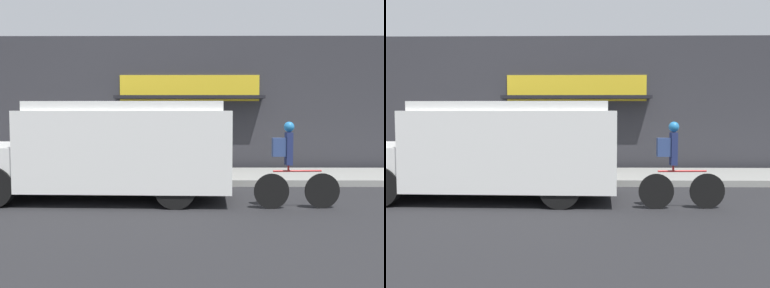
{
  "view_description": "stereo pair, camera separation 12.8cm",
  "coord_description": "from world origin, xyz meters",
  "views": [
    {
      "loc": [
        1.61,
        -11.25,
        1.88
      ],
      "look_at": [
        1.53,
        -0.2,
        1.1
      ],
      "focal_mm": 42.0,
      "sensor_mm": 36.0,
      "label": 1
    },
    {
      "loc": [
        1.74,
        -11.25,
        1.88
      ],
      "look_at": [
        1.53,
        -0.2,
        1.1
      ],
      "focal_mm": 42.0,
      "sensor_mm": 36.0,
      "label": 2
    }
  ],
  "objects": [
    {
      "name": "sidewalk",
      "position": [
        0.0,
        1.32,
        0.08
      ],
      "size": [
        28.0,
        2.63,
        0.17
      ],
      "color": "gray",
      "rests_on": "ground_plane"
    },
    {
      "name": "school_bus",
      "position": [
        -0.21,
        -1.58,
        1.09
      ],
      "size": [
        5.87,
        2.82,
        2.1
      ],
      "rotation": [
        0.0,
        0.0,
        -0.03
      ],
      "color": "white",
      "rests_on": "ground_plane"
    },
    {
      "name": "trash_bin",
      "position": [
        1.52,
        1.68,
        0.59
      ],
      "size": [
        0.55,
        0.55,
        0.84
      ],
      "color": "#38383D",
      "rests_on": "sidewalk"
    },
    {
      "name": "storefront",
      "position": [
        0.05,
        2.98,
        2.14
      ],
      "size": [
        17.88,
        0.79,
        4.26
      ],
      "color": "#2D2D33",
      "rests_on": "ground_plane"
    },
    {
      "name": "ground_plane",
      "position": [
        0.0,
        0.0,
        0.0
      ],
      "size": [
        70.0,
        70.0,
        0.0
      ],
      "primitive_type": "plane",
      "color": "#232326"
    },
    {
      "name": "cyclist",
      "position": [
        3.48,
        -2.57,
        0.8
      ],
      "size": [
        1.69,
        0.21,
        1.7
      ],
      "rotation": [
        0.0,
        0.0,
        0.05
      ],
      "color": "black",
      "rests_on": "ground_plane"
    }
  ]
}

